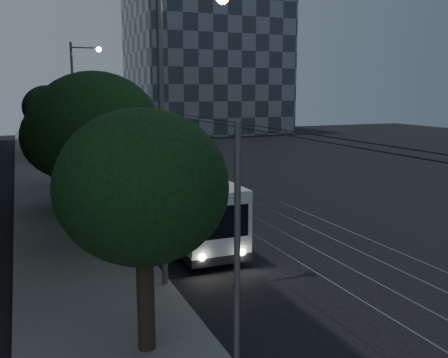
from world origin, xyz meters
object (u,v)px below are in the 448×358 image
at_px(car_white_d, 88,147).
at_px(car_white_a, 99,173).
at_px(pickup_silver, 143,185).
at_px(trolleybus, 176,199).
at_px(car_white_b, 97,163).
at_px(streetlamp_far, 79,95).
at_px(streetlamp_near, 174,108).
at_px(car_white_c, 93,153).

bearing_deg(car_white_d, car_white_a, -119.70).
bearing_deg(car_white_d, pickup_silver, -114.48).
xyz_separation_m(trolleybus, car_white_b, (-0.76, 19.61, -0.90)).
bearing_deg(car_white_d, streetlamp_far, -124.62).
height_order(trolleybus, pickup_silver, trolleybus).
bearing_deg(pickup_silver, streetlamp_far, 94.12).
height_order(pickup_silver, car_white_a, pickup_silver).
relative_size(trolleybus, car_white_d, 2.82).
xyz_separation_m(streetlamp_near, streetlamp_far, (0.02, 26.77, 0.16)).
height_order(trolleybus, car_white_a, trolleybus).
distance_m(car_white_c, streetlamp_near, 33.28).
distance_m(pickup_silver, car_white_a, 7.29).
bearing_deg(car_white_a, streetlamp_near, -111.70).
relative_size(trolleybus, car_white_b, 2.46).
bearing_deg(car_white_a, car_white_d, 64.97).
height_order(car_white_d, streetlamp_near, streetlamp_near).
relative_size(car_white_b, car_white_d, 1.15).
bearing_deg(streetlamp_far, pickup_silver, -80.85).
height_order(car_white_b, car_white_d, car_white_d).
height_order(pickup_silver, streetlamp_far, streetlamp_far).
relative_size(trolleybus, pickup_silver, 1.74).
xyz_separation_m(car_white_c, streetlamp_far, (-1.69, -6.03, 5.50)).
height_order(trolleybus, streetlamp_far, streetlamp_far).
distance_m(car_white_b, streetlamp_far, 5.71).
relative_size(car_white_c, streetlamp_far, 0.41).
relative_size(car_white_b, streetlamp_far, 0.46).
xyz_separation_m(pickup_silver, car_white_d, (-0.21, 23.95, -0.22)).
bearing_deg(pickup_silver, car_white_b, 89.53).
bearing_deg(streetlamp_near, car_white_b, 87.47).
height_order(car_white_a, streetlamp_near, streetlamp_near).
xyz_separation_m(car_white_d, streetlamp_far, (-1.87, -11.02, 5.51)).
xyz_separation_m(car_white_a, car_white_c, (1.20, 11.86, 0.09)).
height_order(trolleybus, car_white_c, trolleybus).
bearing_deg(car_white_c, pickup_silver, -71.11).
bearing_deg(trolleybus, streetlamp_far, 95.03).
distance_m(car_white_a, car_white_d, 16.90).
distance_m(car_white_c, car_white_d, 4.99).
distance_m(car_white_b, streetlamp_near, 26.47).
distance_m(trolleybus, car_white_c, 26.54).
relative_size(car_white_c, streetlamp_near, 0.43).
distance_m(car_white_a, streetlamp_far, 8.09).
bearing_deg(car_white_b, car_white_c, 74.33).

